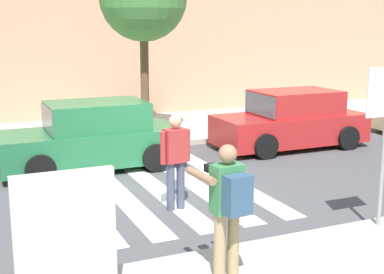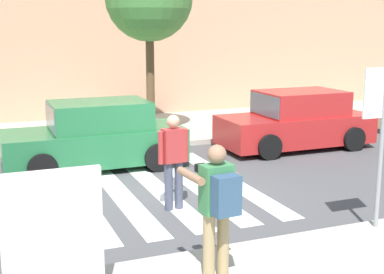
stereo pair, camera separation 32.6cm
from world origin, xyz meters
The scene contains 13 objects.
ground_plane centered at (0.00, 0.00, 0.00)m, with size 120.00×120.00×0.00m, color #4C4C4F.
sidewalk_far centered at (0.00, 6.00, 0.07)m, with size 60.00×4.80×0.14m, color #B2AD9E.
building_facade_far centered at (0.00, 10.40, 3.16)m, with size 56.00×4.00×6.33m, color tan.
crosswalk_stripe_0 centered at (-1.60, 0.20, 0.00)m, with size 0.44×5.20×0.01m, color silver.
crosswalk_stripe_1 centered at (-0.80, 0.20, 0.00)m, with size 0.44×5.20×0.01m, color silver.
crosswalk_stripe_2 centered at (0.00, 0.20, 0.00)m, with size 0.44×5.20×0.01m, color silver.
crosswalk_stripe_3 centered at (0.80, 0.20, 0.00)m, with size 0.44×5.20×0.01m, color silver.
crosswalk_stripe_4 centered at (1.60, 0.20, 0.00)m, with size 0.44×5.20×0.01m, color silver.
photographer_with_backpack centered at (-0.65, -4.14, 1.17)m, with size 0.63×0.88×1.72m.
pedestrian_crossing centered at (-0.12, -1.10, 0.97)m, with size 0.58×0.27×1.72m.
parked_car_green centered at (-0.80, 2.30, 0.73)m, with size 4.10×1.92×1.55m.
parked_car_red centered at (4.63, 2.30, 0.73)m, with size 4.10×1.92×1.55m.
advertising_board centered at (-2.60, -4.07, 0.94)m, with size 1.10×0.11×1.60m.
Camera 1 is at (-3.54, -9.63, 3.25)m, focal length 50.00 mm.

